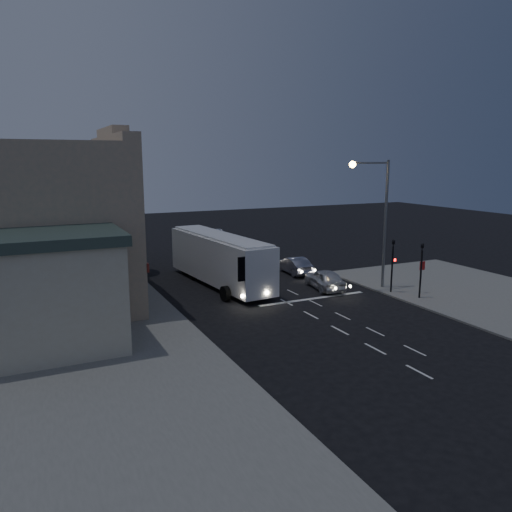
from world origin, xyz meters
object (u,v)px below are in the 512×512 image
car_sedan_c (240,245)px  traffic_signal_side (421,264)px  car_suv (325,279)px  car_sedan_b (254,253)px  car_extra (213,236)px  regulatory_sign (422,272)px  streetlight (379,209)px  street_tree (118,219)px  traffic_signal_main (393,259)px  tour_bus (219,258)px  car_sedan_a (294,265)px

car_sedan_c → traffic_signal_side: bearing=102.2°
car_suv → car_sedan_b: size_ratio=0.84×
car_extra → car_sedan_c: bearing=99.5°
car_sedan_c → regulatory_sign: regulatory_sign is taller
car_suv → car_extra: bearing=-80.4°
streetlight → street_tree: size_ratio=1.45×
car_suv → car_sedan_c: (0.29, 15.87, -0.01)m
car_sedan_b → traffic_signal_side: bearing=108.8°
car_sedan_c → streetlight: streetlight is taller
car_suv → street_tree: street_tree is taller
car_sedan_b → regulatory_sign: regulatory_sign is taller
car_extra → traffic_signal_main: bearing=103.6°
car_extra → streetlight: bearing=103.4°
car_suv → traffic_signal_main: (3.47, -3.02, 1.69)m
tour_bus → car_sedan_c: size_ratio=2.40×
tour_bus → street_tree: street_tree is taller
car_sedan_c → traffic_signal_main: traffic_signal_main is taller
car_sedan_a → streetlight: bearing=116.0°
car_sedan_a → car_sedan_b: size_ratio=0.83×
street_tree → tour_bus: bearing=-48.5°
car_sedan_b → streetlight: size_ratio=0.56×
tour_bus → car_suv: size_ratio=2.90×
car_sedan_b → street_tree: (-12.01, 0.02, 3.76)m
regulatory_sign → car_sedan_a: bearing=116.6°
street_tree → car_sedan_a: bearing=-24.9°
regulatory_sign → street_tree: 23.40m
car_sedan_b → tour_bus: bearing=51.6°
traffic_signal_main → traffic_signal_side: bearing=-70.5°
traffic_signal_side → car_sedan_c: bearing=100.5°
car_extra → streetlight: 24.58m
car_sedan_a → streetlight: (2.71, -6.87, 5.04)m
car_suv → street_tree: (-12.33, 11.22, 3.77)m
car_extra → traffic_signal_main: traffic_signal_main is taller
car_extra → streetlight: streetlight is taller
car_sedan_c → traffic_signal_main: bearing=101.2°
tour_bus → car_sedan_c: tour_bus is taller
car_suv → car_extra: 22.24m
tour_bus → car_sedan_a: bearing=1.5°
car_extra → traffic_signal_side: size_ratio=1.18×
car_suv → traffic_signal_side: size_ratio=1.04×
car_sedan_a → car_sedan_b: 6.00m
streetlight → car_sedan_b: bearing=105.5°
car_sedan_c → streetlight: (2.92, -17.47, 5.01)m
traffic_signal_main → car_suv: bearing=139.0°
car_suv → tour_bus: bearing=-25.9°
car_suv → traffic_signal_side: bearing=139.0°
streetlight → car_suv: bearing=153.6°
car_sedan_c → street_tree: bearing=21.9°
car_suv → traffic_signal_side: (4.17, -5.00, 1.69)m
regulatory_sign → car_extra: bearing=101.5°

